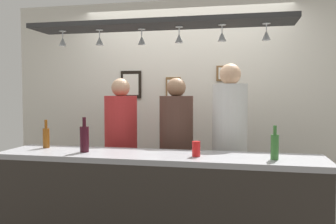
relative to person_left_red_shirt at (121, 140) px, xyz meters
name	(u,v)px	position (x,y,z in m)	size (l,w,h in m)	color
back_wall	(185,108)	(0.55, 0.76, 0.32)	(4.40, 0.06, 2.60)	silver
bar_counter	(152,196)	(0.55, -0.84, -0.32)	(2.70, 0.55, 0.98)	#99999E
overhead_glass_rack	(158,24)	(0.55, -0.64, 1.07)	(2.20, 0.36, 0.04)	black
hanging_wineglass_far_left	(63,41)	(-0.31, -0.62, 0.95)	(0.07, 0.07, 0.13)	silver
hanging_wineglass_left	(100,40)	(0.03, -0.61, 0.95)	(0.07, 0.07, 0.13)	silver
hanging_wineglass_center_left	(142,40)	(0.40, -0.57, 0.95)	(0.07, 0.07, 0.13)	silver
hanging_wineglass_center	(179,38)	(0.73, -0.61, 0.95)	(0.07, 0.07, 0.13)	silver
hanging_wineglass_center_right	(222,36)	(1.08, -0.63, 0.95)	(0.07, 0.07, 0.13)	silver
hanging_wineglass_right	(266,35)	(1.42, -0.61, 0.95)	(0.07, 0.07, 0.13)	silver
person_left_red_shirt	(121,140)	(0.00, 0.00, 0.00)	(0.34, 0.34, 1.63)	#2D334C
person_middle_brown_shirt	(176,142)	(0.59, 0.00, 0.00)	(0.34, 0.34, 1.63)	#2D334C
person_right_white_patterned_shirt	(230,135)	(1.12, 0.00, 0.09)	(0.34, 0.34, 1.77)	#2D334C
bottle_wine_dark_red	(84,138)	(-0.08, -0.72, 0.11)	(0.08, 0.08, 0.30)	#380F19
bottle_beer_green_import	(275,146)	(1.49, -0.74, 0.10)	(0.06, 0.06, 0.26)	#336B2D
bottle_beer_amber_tall	(46,137)	(-0.53, -0.57, 0.09)	(0.06, 0.06, 0.26)	brown
drink_can	(196,149)	(0.89, -0.73, 0.05)	(0.07, 0.07, 0.12)	red
picture_frame_lower_pair	(230,97)	(1.09, 0.72, 0.45)	(0.30, 0.02, 0.18)	brown
picture_frame_crest	(173,88)	(0.42, 0.72, 0.56)	(0.18, 0.02, 0.26)	brown
picture_frame_caricature	(131,85)	(-0.12, 0.72, 0.60)	(0.26, 0.02, 0.34)	black
picture_frame_upper_small	(226,73)	(1.05, 0.72, 0.73)	(0.22, 0.02, 0.18)	brown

